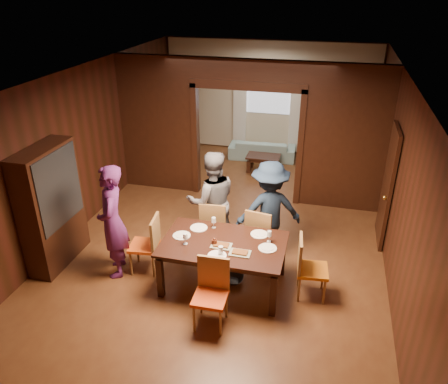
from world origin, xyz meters
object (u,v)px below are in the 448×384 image
(person_navy, at_px, (269,210))
(chair_right, at_px, (313,268))
(chair_left, at_px, (144,244))
(hutch, at_px, (51,207))
(dining_table, at_px, (223,264))
(chair_far_l, at_px, (215,225))
(person_grey, at_px, (212,201))
(coffee_table, at_px, (263,163))
(person_purple, at_px, (112,222))
(chair_far_r, at_px, (261,233))
(chair_near, at_px, (210,296))
(sofa, at_px, (262,149))

(person_navy, xyz_separation_m, chair_right, (0.80, -0.93, -0.36))
(chair_left, height_order, hutch, hutch)
(dining_table, height_order, chair_far_l, chair_far_l)
(dining_table, bearing_deg, person_grey, 114.38)
(person_grey, bearing_deg, hutch, -0.77)
(dining_table, distance_m, coffee_table, 4.50)
(chair_right, bearing_deg, chair_far_l, 57.86)
(person_purple, distance_m, person_navy, 2.51)
(person_purple, xyz_separation_m, chair_right, (3.05, 0.16, -0.44))
(dining_table, distance_m, chair_far_r, 0.96)
(coffee_table, relative_size, chair_right, 0.82)
(chair_far_l, height_order, chair_far_r, same)
(person_purple, relative_size, dining_table, 1.01)
(person_navy, bearing_deg, chair_left, 4.56)
(chair_left, relative_size, hutch, 0.48)
(person_navy, bearing_deg, coffee_table, -101.63)
(chair_right, relative_size, hutch, 0.48)
(person_navy, xyz_separation_m, chair_near, (-0.48, -1.88, -0.36))
(dining_table, bearing_deg, chair_near, -87.39)
(chair_far_r, height_order, hutch, hutch)
(person_navy, relative_size, hutch, 0.85)
(person_navy, xyz_separation_m, chair_far_l, (-0.91, -0.08, -0.36))
(person_grey, height_order, sofa, person_grey)
(chair_left, bearing_deg, sofa, 161.73)
(chair_right, bearing_deg, chair_far_r, 43.12)
(chair_far_l, bearing_deg, chair_right, 149.36)
(sofa, relative_size, coffee_table, 2.13)
(chair_right, bearing_deg, chair_left, 84.42)
(sofa, height_order, chair_near, chair_near)
(chair_right, bearing_deg, sofa, 11.52)
(chair_right, bearing_deg, hutch, 85.69)
(person_navy, distance_m, chair_far_l, 0.98)
(chair_far_r, bearing_deg, hutch, 24.58)
(person_purple, relative_size, chair_left, 1.90)
(person_purple, relative_size, person_grey, 1.04)
(person_grey, bearing_deg, person_purple, 16.18)
(person_grey, relative_size, coffee_table, 2.22)
(chair_far_l, bearing_deg, chair_far_r, 170.95)
(chair_far_r, distance_m, chair_near, 1.78)
(person_grey, relative_size, chair_left, 1.83)
(chair_far_l, xyz_separation_m, hutch, (-2.43, -0.95, 0.52))
(sofa, xyz_separation_m, chair_left, (-1.01, -5.25, 0.24))
(chair_right, relative_size, chair_far_l, 1.00)
(dining_table, xyz_separation_m, chair_far_r, (0.43, 0.86, 0.10))
(coffee_table, xyz_separation_m, chair_near, (0.19, -5.37, 0.28))
(sofa, height_order, chair_far_l, chair_far_l)
(person_grey, xyz_separation_m, chair_far_r, (0.88, -0.15, -0.40))
(person_purple, xyz_separation_m, hutch, (-1.09, 0.06, 0.08))
(sofa, height_order, coffee_table, sofa)
(person_navy, xyz_separation_m, chair_left, (-1.84, -0.94, -0.36))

